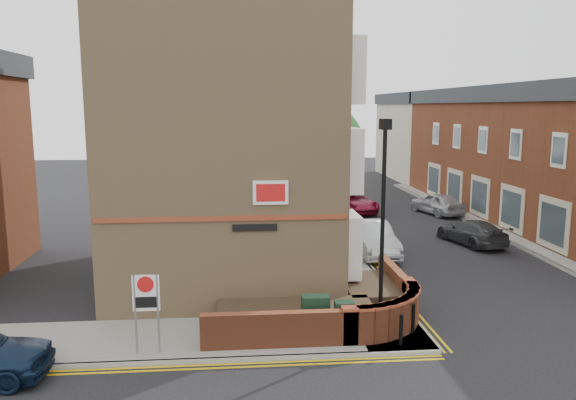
# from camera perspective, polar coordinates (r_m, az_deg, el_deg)

# --- Properties ---
(ground) EXTENTS (120.00, 120.00, 0.00)m
(ground) POSITION_cam_1_polar(r_m,az_deg,el_deg) (15.90, 4.56, -15.68)
(ground) COLOR black
(ground) RESTS_ON ground
(pavement_corner) EXTENTS (13.00, 3.00, 0.12)m
(pavement_corner) POSITION_cam_1_polar(r_m,az_deg,el_deg) (17.08, -8.33, -13.70)
(pavement_corner) COLOR gray
(pavement_corner) RESTS_ON ground
(pavement_main) EXTENTS (2.00, 32.00, 0.12)m
(pavement_main) POSITION_cam_1_polar(r_m,az_deg,el_deg) (31.23, 3.29, -2.92)
(pavement_main) COLOR gray
(pavement_main) RESTS_ON ground
(pavement_far) EXTENTS (4.00, 40.00, 0.12)m
(pavement_far) POSITION_cam_1_polar(r_m,az_deg,el_deg) (31.99, 24.06, -3.44)
(pavement_far) COLOR gray
(pavement_far) RESTS_ON ground
(kerb_side) EXTENTS (13.00, 0.15, 0.12)m
(kerb_side) POSITION_cam_1_polar(r_m,az_deg,el_deg) (15.71, -8.64, -15.84)
(kerb_side) COLOR gray
(kerb_side) RESTS_ON ground
(kerb_main_near) EXTENTS (0.15, 32.00, 0.12)m
(kerb_main_near) POSITION_cam_1_polar(r_m,az_deg,el_deg) (31.39, 5.10, -2.88)
(kerb_main_near) COLOR gray
(kerb_main_near) RESTS_ON ground
(kerb_main_far) EXTENTS (0.15, 40.00, 0.12)m
(kerb_main_far) POSITION_cam_1_polar(r_m,az_deg,el_deg) (31.07, 20.82, -3.60)
(kerb_main_far) COLOR gray
(kerb_main_far) RESTS_ON ground
(yellow_lines_side) EXTENTS (13.00, 0.28, 0.01)m
(yellow_lines_side) POSITION_cam_1_polar(r_m,az_deg,el_deg) (15.51, -8.69, -16.42)
(yellow_lines_side) COLOR gold
(yellow_lines_side) RESTS_ON ground
(yellow_lines_main) EXTENTS (0.28, 32.00, 0.01)m
(yellow_lines_main) POSITION_cam_1_polar(r_m,az_deg,el_deg) (31.45, 5.55, -2.96)
(yellow_lines_main) COLOR gold
(yellow_lines_main) RESTS_ON ground
(corner_building) EXTENTS (8.95, 10.40, 13.60)m
(corner_building) POSITION_cam_1_polar(r_m,az_deg,el_deg) (22.19, -6.08, 8.06)
(corner_building) COLOR #A68358
(corner_building) RESTS_ON ground
(garden_wall) EXTENTS (6.80, 6.00, 1.20)m
(garden_wall) POSITION_cam_1_polar(r_m,az_deg,el_deg) (18.16, 3.22, -12.36)
(garden_wall) COLOR brown
(garden_wall) RESTS_ON ground
(lamppost) EXTENTS (0.25, 0.50, 6.30)m
(lamppost) POSITION_cam_1_polar(r_m,az_deg,el_deg) (16.27, 9.58, -2.74)
(lamppost) COLOR black
(lamppost) RESTS_ON pavement_corner
(utility_cabinet_large) EXTENTS (0.80, 0.45, 1.20)m
(utility_cabinet_large) POSITION_cam_1_polar(r_m,az_deg,el_deg) (16.75, 2.80, -11.63)
(utility_cabinet_large) COLOR black
(utility_cabinet_large) RESTS_ON pavement_corner
(utility_cabinet_small) EXTENTS (0.55, 0.40, 1.10)m
(utility_cabinet_small) POSITION_cam_1_polar(r_m,az_deg,el_deg) (16.62, 5.74, -12.03)
(utility_cabinet_small) COLOR black
(utility_cabinet_small) RESTS_ON pavement_corner
(bollard_near) EXTENTS (0.11, 0.11, 0.90)m
(bollard_near) POSITION_cam_1_polar(r_m,az_deg,el_deg) (16.46, 11.41, -12.78)
(bollard_near) COLOR black
(bollard_near) RESTS_ON pavement_corner
(bollard_far) EXTENTS (0.11, 0.11, 0.90)m
(bollard_far) POSITION_cam_1_polar(r_m,az_deg,el_deg) (17.33, 12.59, -11.65)
(bollard_far) COLOR black
(bollard_far) RESTS_ON pavement_corner
(zone_sign) EXTENTS (0.72, 0.07, 2.20)m
(zone_sign) POSITION_cam_1_polar(r_m,az_deg,el_deg) (15.74, -14.21, -9.75)
(zone_sign) COLOR slate
(zone_sign) RESTS_ON pavement_corner
(far_terrace) EXTENTS (5.40, 30.40, 8.00)m
(far_terrace) POSITION_cam_1_polar(r_m,az_deg,el_deg) (35.61, 23.49, 4.32)
(far_terrace) COLOR brown
(far_terrace) RESTS_ON ground
(far_terrace_cream) EXTENTS (5.40, 12.40, 8.00)m
(far_terrace_cream) POSITION_cam_1_polar(r_m,az_deg,el_deg) (54.94, 13.01, 6.41)
(far_terrace_cream) COLOR beige
(far_terrace_cream) RESTS_ON ground
(tree_near) EXTENTS (3.64, 3.65, 6.70)m
(tree_near) POSITION_cam_1_polar(r_m,az_deg,el_deg) (28.65, 3.95, 5.35)
(tree_near) COLOR #382B1E
(tree_near) RESTS_ON pavement_main
(tree_mid) EXTENTS (4.03, 4.03, 7.42)m
(tree_mid) POSITION_cam_1_polar(r_m,az_deg,el_deg) (36.53, 1.99, 7.02)
(tree_mid) COLOR #382B1E
(tree_mid) RESTS_ON pavement_main
(tree_far) EXTENTS (3.81, 3.81, 7.00)m
(tree_far) POSITION_cam_1_polar(r_m,az_deg,el_deg) (44.49, 0.71, 7.10)
(tree_far) COLOR #382B1E
(tree_far) RESTS_ON pavement_main
(traffic_light_assembly) EXTENTS (0.20, 0.16, 4.20)m
(traffic_light_assembly) POSITION_cam_1_polar(r_m,az_deg,el_deg) (39.68, 2.02, 3.72)
(traffic_light_assembly) COLOR black
(traffic_light_assembly) RESTS_ON pavement_main
(silver_car_near) EXTENTS (1.79, 4.63, 1.50)m
(silver_car_near) POSITION_cam_1_polar(r_m,az_deg,el_deg) (26.22, 8.49, -3.86)
(silver_car_near) COLOR #A5AAAD
(silver_car_near) RESTS_ON ground
(red_car_main) EXTENTS (2.81, 4.96, 1.31)m
(red_car_main) POSITION_cam_1_polar(r_m,az_deg,el_deg) (36.65, 6.69, -0.17)
(red_car_main) COLOR maroon
(red_car_main) RESTS_ON ground
(grey_car_far) EXTENTS (2.69, 4.50, 1.22)m
(grey_car_far) POSITION_cam_1_polar(r_m,az_deg,el_deg) (29.31, 18.14, -3.10)
(grey_car_far) COLOR #2D2E32
(grey_car_far) RESTS_ON ground
(silver_car_far) EXTENTS (2.72, 4.41, 1.40)m
(silver_car_far) POSITION_cam_1_polar(r_m,az_deg,el_deg) (36.80, 14.95, -0.32)
(silver_car_far) COLOR #A0A1A8
(silver_car_far) RESTS_ON ground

